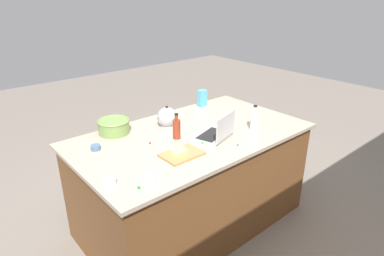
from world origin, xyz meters
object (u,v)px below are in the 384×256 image
Objects in this scene: bottle_soy at (177,129)px; ramekin_small at (150,178)px; ramekin_medium at (109,181)px; mixing_bowl_large at (114,126)px; butter_stick_right at (181,153)px; butter_stick_left at (178,151)px; bottle_vinegar at (254,120)px; laptop at (217,133)px; cutting_board at (182,154)px; kettle at (167,117)px; ramekin_wide at (96,147)px; candy_bag at (202,98)px.

bottle_soy reaches higher than ramekin_small.
ramekin_medium is at bearing -32.15° from ramekin_small.
mixing_bowl_large reaches higher than butter_stick_right.
bottle_vinegar is at bearing 176.42° from butter_stick_left.
butter_stick_left is at bearing 4.07° from laptop.
bottle_vinegar is at bearing 177.98° from cutting_board.
ramekin_wide is at bearing 2.71° from kettle.
bottle_soy is 0.69m from bottle_vinegar.
laptop is 0.42m from cutting_board.
ramekin_small is 0.48× the size of candy_bag.
bottle_soy is at bearing -122.89° from butter_stick_right.
kettle is 0.59m from cutting_board.
kettle reaches higher than ramekin_wide.
cutting_board is 0.59m from ramekin_medium.
butter_stick_right is 0.37m from ramekin_small.
laptop is 0.81m from candy_bag.
bottle_soy is 1.26× the size of candy_bag.
ramekin_medium is at bearing -1.24° from butter_stick_right.
laptop is 1.23× the size of cutting_board.
butter_stick_left is 1.47× the size of ramekin_wide.
candy_bag is (-1.30, -0.23, 0.07)m from ramekin_wide.
ramekin_small is at bearing 76.94° from mixing_bowl_large.
bottle_soy is 0.65m from ramekin_wide.
bottle_soy is 1.95× the size of butter_stick_left.
bottle_vinegar is 1.33m from ramekin_wide.
butter_stick_left and butter_stick_right have the same top height.
bottle_soy is at bearing -126.36° from butter_stick_left.
laptop reaches higher than kettle.
butter_stick_right is (0.18, 0.28, -0.05)m from bottle_soy.
laptop is at bearing -175.93° from butter_stick_left.
laptop is 0.44m from butter_stick_right.
laptop is 1.68× the size of bottle_soy.
candy_bag is (-0.60, -0.20, 0.01)m from kettle.
laptop is at bearing 152.43° from ramekin_wide.
ramekin_wide is at bearing -23.27° from bottle_vinegar.
mixing_bowl_large is at bearing -103.06° from ramekin_small.
ramekin_wide is (1.22, -0.52, -0.07)m from bottle_vinegar.
candy_bag is at bearing -169.85° from ramekin_wide.
bottle_vinegar is 1.04× the size of kettle.
mixing_bowl_large is at bearing -75.44° from cutting_board.
kettle reaches higher than candy_bag.
cutting_board is at bearing 131.49° from ramekin_wide.
bottle_soy is 0.73× the size of cutting_board.
cutting_board is at bearing -179.00° from ramekin_medium.
laptop is 1.00m from ramekin_medium.
laptop is 3.28× the size of butter_stick_right.
ramekin_wide is at bearing -84.09° from ramekin_small.
laptop is at bearing -170.19° from butter_stick_right.
ramekin_wide is at bearing 10.15° from candy_bag.
kettle is (-0.10, -0.27, -0.01)m from bottle_soy.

